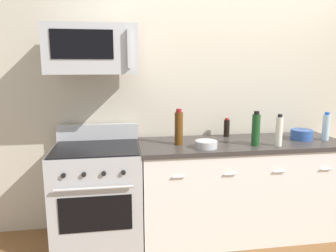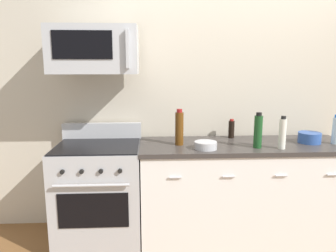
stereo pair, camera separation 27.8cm
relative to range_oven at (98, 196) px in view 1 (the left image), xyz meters
The scene contains 12 objects.
ground_plane 1.41m from the range_oven, ahead, with size 6.01×6.01×0.00m, color brown.
back_wall 1.65m from the range_oven, 16.95° to the left, with size 5.01×0.10×2.70m, color beige.
counter_unit 1.33m from the range_oven, ahead, with size 1.92×0.66×0.92m.
range_oven is the anchor object (origin of this frame).
microwave 1.28m from the range_oven, 89.71° to the left, with size 0.74×0.44×0.40m.
bottle_water_clear 2.22m from the range_oven, ahead, with size 0.07×0.07×0.27m.
bottle_wine_amber 0.95m from the range_oven, ahead, with size 0.08×0.08×0.32m.
bottle_vinegar_white 1.71m from the range_oven, ahead, with size 0.06×0.06×0.28m.
bottle_wine_green 1.53m from the range_oven, ahead, with size 0.07×0.07×0.31m.
bottle_soy_sauce_dark 1.39m from the range_oven, 10.40° to the left, with size 0.06×0.06×0.19m.
bowl_steel_prep 1.07m from the range_oven, 10.26° to the right, with size 0.19×0.19×0.06m.
bowl_blue_mixing 2.00m from the range_oven, ahead, with size 0.20×0.20×0.10m.
Camera 1 is at (-1.12, -2.75, 1.62)m, focal length 33.98 mm.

